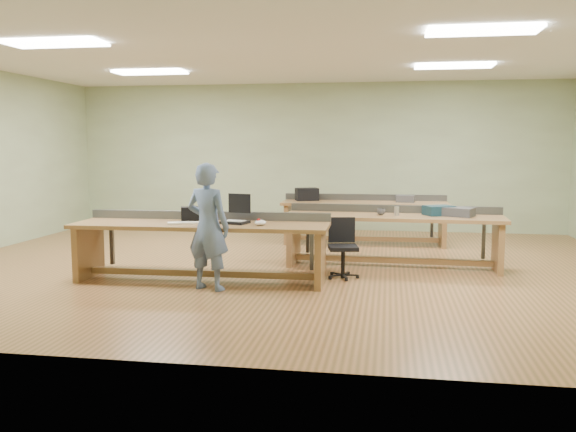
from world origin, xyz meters
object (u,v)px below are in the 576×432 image
Objects in this scene: workbench_front at (202,237)px; camera_bag at (192,214)px; workbench_back at (364,213)px; parts_bin_grey at (457,212)px; laptop_base at (235,222)px; drinks_can at (397,211)px; parts_bin_teal at (439,210)px; task_chair at (343,256)px; workbench_mid at (393,228)px; person at (208,227)px; mug at (381,212)px.

camera_bag reaches higher than workbench_front.
workbench_back is 2.43m from parts_bin_grey.
laptop_base is 2.38m from drinks_can.
camera_bag reaches higher than parts_bin_teal.
workbench_front is at bearing -154.01° from drinks_can.
workbench_back is 2.86m from task_chair.
parts_bin_grey is (0.88, -0.01, 0.25)m from workbench_mid.
workbench_front is 2.78m from drinks_can.
parts_bin_grey is (1.54, 0.85, 0.52)m from task_chair.
person is at bearing -115.75° from workbench_back.
workbench_back reaches higher than task_chair.
workbench_front is 3.83m from workbench_back.
drinks_can is at bearing 24.63° from workbench_front.
workbench_front is at bearing -177.02° from task_chair.
drinks_can is (0.22, -0.05, 0.02)m from mug.
laptop_base is 2.98m from parts_bin_teal.
drinks_can is at bearing -174.34° from parts_bin_grey.
parts_bin_teal reaches higher than mug.
workbench_front is 7.26× the size of parts_bin_grey.
task_chair is 6.77× the size of mug.
mug is (0.48, 0.82, 0.51)m from task_chair.
workbench_back is at bearing 75.48° from task_chair.
camera_bag reaches higher than task_chair.
camera_bag reaches higher than laptop_base.
workbench_mid is 0.92m from parts_bin_grey.
workbench_back is at bearing 104.39° from drinks_can.
mug is at bearing 4.62° from camera_bag.
parts_bin_teal is at bearing 15.79° from drinks_can.
workbench_back is at bearing 79.68° from laptop_base.
person is 1.95× the size of task_chair.
camera_bag reaches higher than parts_bin_grey.
workbench_back is at bearing -98.44° from person.
laptop_base is at bearing -152.16° from parts_bin_teal.
workbench_front and workbench_back have the same top height.
parts_bin_teal is at bearing 42.07° from laptop_base.
workbench_mid is (2.44, 1.30, -0.00)m from workbench_front.
task_chair is at bearing -125.40° from workbench_mid.
camera_bag is at bearing -41.00° from person.
workbench_front is 0.58m from person.
camera_bag is at bearing -159.26° from parts_bin_teal.
drinks_can is (0.05, -0.09, 0.25)m from workbench_mid.
workbench_mid is at bearing 179.40° from parts_bin_grey.
workbench_mid is at bearing -124.83° from person.
workbench_back is 9.24× the size of laptop_base.
workbench_mid is 24.18× the size of drinks_can.
parts_bin_teal is (1.13, -1.91, 0.26)m from workbench_back.
parts_bin_grey is at bearing -56.87° from workbench_back.
workbench_front is 0.36m from camera_bag.
task_chair is at bearing -94.68° from workbench_back.
laptop_base is (0.44, -0.01, 0.20)m from workbench_front.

